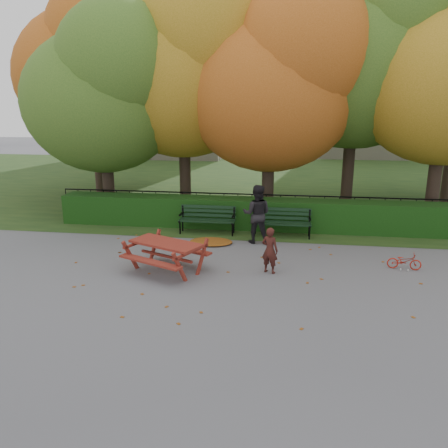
# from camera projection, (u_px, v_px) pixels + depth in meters

# --- Properties ---
(ground) EXTENTS (90.00, 90.00, 0.00)m
(ground) POSITION_uv_depth(u_px,v_px,m) (233.00, 277.00, 10.51)
(ground) COLOR slate
(ground) RESTS_ON ground
(grass_strip) EXTENTS (90.00, 90.00, 0.00)m
(grass_strip) POSITION_uv_depth(u_px,v_px,m) (265.00, 182.00, 23.88)
(grass_strip) COLOR #1C3715
(grass_strip) RESTS_ON ground
(building_left) EXTENTS (10.00, 7.00, 15.00)m
(building_left) POSITION_uv_depth(u_px,v_px,m) (163.00, 61.00, 34.65)
(building_left) COLOR tan
(building_left) RESTS_ON ground
(building_right) EXTENTS (9.00, 6.00, 12.00)m
(building_right) POSITION_uv_depth(u_px,v_px,m) (378.00, 80.00, 34.55)
(building_right) COLOR tan
(building_right) RESTS_ON ground
(hedge) EXTENTS (13.00, 0.90, 1.00)m
(hedge) POSITION_uv_depth(u_px,v_px,m) (250.00, 213.00, 14.68)
(hedge) COLOR black
(hedge) RESTS_ON ground
(iron_fence) EXTENTS (14.00, 0.04, 1.02)m
(iron_fence) POSITION_uv_depth(u_px,v_px,m) (252.00, 207.00, 15.43)
(iron_fence) COLOR black
(iron_fence) RESTS_ON ground
(tree_a) EXTENTS (5.88, 5.60, 7.48)m
(tree_a) POSITION_uv_depth(u_px,v_px,m) (108.00, 91.00, 15.39)
(tree_a) COLOR black
(tree_a) RESTS_ON ground
(tree_b) EXTENTS (6.72, 6.40, 8.79)m
(tree_b) POSITION_uv_depth(u_px,v_px,m) (191.00, 66.00, 15.89)
(tree_b) COLOR black
(tree_b) RESTS_ON ground
(tree_c) EXTENTS (6.30, 6.00, 8.00)m
(tree_c) POSITION_uv_depth(u_px,v_px,m) (280.00, 81.00, 14.83)
(tree_c) COLOR black
(tree_c) RESTS_ON ground
(tree_d) EXTENTS (7.14, 6.80, 9.58)m
(tree_d) POSITION_uv_depth(u_px,v_px,m) (369.00, 47.00, 15.30)
(tree_d) COLOR black
(tree_d) RESTS_ON ground
(tree_f) EXTENTS (6.93, 6.60, 9.19)m
(tree_f) POSITION_uv_depth(u_px,v_px,m) (97.00, 65.00, 18.85)
(tree_f) COLOR black
(tree_f) RESTS_ON ground
(bench_left) EXTENTS (1.80, 0.57, 0.88)m
(bench_left) POSITION_uv_depth(u_px,v_px,m) (207.00, 217.00, 14.09)
(bench_left) COLOR black
(bench_left) RESTS_ON ground
(bench_right) EXTENTS (1.80, 0.57, 0.88)m
(bench_right) POSITION_uv_depth(u_px,v_px,m) (282.00, 220.00, 13.75)
(bench_right) COLOR black
(bench_right) RESTS_ON ground
(picnic_table) EXTENTS (2.23, 2.05, 0.87)m
(picnic_table) POSITION_uv_depth(u_px,v_px,m) (166.00, 249.00, 10.75)
(picnic_table) COLOR maroon
(picnic_table) RESTS_ON ground
(leaf_pile) EXTENTS (1.49, 1.19, 0.09)m
(leaf_pile) POSITION_uv_depth(u_px,v_px,m) (211.00, 242.00, 13.14)
(leaf_pile) COLOR #663210
(leaf_pile) RESTS_ON ground
(leaf_scatter) EXTENTS (9.00, 5.70, 0.01)m
(leaf_scatter) POSITION_uv_depth(u_px,v_px,m) (234.00, 273.00, 10.80)
(leaf_scatter) COLOR #663210
(leaf_scatter) RESTS_ON ground
(child) EXTENTS (0.50, 0.41, 1.16)m
(child) POSITION_uv_depth(u_px,v_px,m) (270.00, 250.00, 10.68)
(child) COLOR #3C1813
(child) RESTS_ON ground
(adult) EXTENTS (0.89, 0.71, 1.77)m
(adult) POSITION_uv_depth(u_px,v_px,m) (257.00, 214.00, 13.00)
(adult) COLOR black
(adult) RESTS_ON ground
(bicycle) EXTENTS (0.85, 0.38, 0.43)m
(bicycle) POSITION_uv_depth(u_px,v_px,m) (404.00, 261.00, 10.99)
(bicycle) COLOR #AD1C0F
(bicycle) RESTS_ON ground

